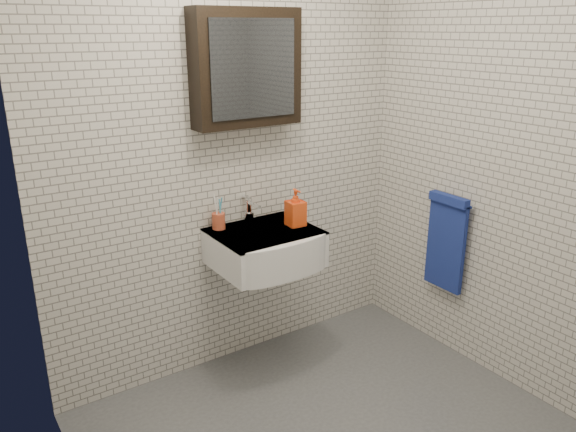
{
  "coord_description": "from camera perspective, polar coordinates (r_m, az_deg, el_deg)",
  "views": [
    {
      "loc": [
        -1.46,
        -1.67,
        1.91
      ],
      "look_at": [
        -0.01,
        0.45,
        1.04
      ],
      "focal_mm": 35.0,
      "sensor_mm": 36.0,
      "label": 1
    }
  ],
  "objects": [
    {
      "name": "room_shell",
      "position": [
        2.26,
        6.78,
        7.38
      ],
      "size": [
        2.22,
        2.02,
        2.51
      ],
      "color": "silver",
      "rests_on": "ground"
    },
    {
      "name": "washbasin",
      "position": [
        3.06,
        -1.99,
        -3.35
      ],
      "size": [
        0.55,
        0.5,
        0.2
      ],
      "color": "white",
      "rests_on": "room_shell"
    },
    {
      "name": "faucet",
      "position": [
        3.16,
        -3.93,
        0.47
      ],
      "size": [
        0.06,
        0.2,
        0.15
      ],
      "color": "silver",
      "rests_on": "washbasin"
    },
    {
      "name": "mirror_cabinet",
      "position": [
        3.01,
        -4.23,
        14.74
      ],
      "size": [
        0.6,
        0.15,
        0.6
      ],
      "color": "black",
      "rests_on": "room_shell"
    },
    {
      "name": "towel_rail",
      "position": [
        3.43,
        15.79,
        -2.2
      ],
      "size": [
        0.09,
        0.3,
        0.58
      ],
      "color": "silver",
      "rests_on": "room_shell"
    },
    {
      "name": "toothbrush_cup",
      "position": [
        3.09,
        -7.07,
        -0.43
      ],
      "size": [
        0.09,
        0.09,
        0.2
      ],
      "rotation": [
        0.0,
        0.0,
        -0.33
      ],
      "color": "#BC4C2F",
      "rests_on": "washbasin"
    },
    {
      "name": "soap_bottle",
      "position": [
        3.11,
        0.77,
        0.87
      ],
      "size": [
        0.1,
        0.1,
        0.21
      ],
      "primitive_type": "imported",
      "rotation": [
        0.0,
        0.0,
        -0.06
      ],
      "color": "orange",
      "rests_on": "washbasin"
    }
  ]
}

